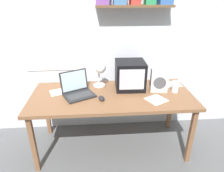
# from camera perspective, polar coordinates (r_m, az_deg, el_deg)

# --- Properties ---
(ground_plane) EXTENTS (12.00, 12.00, 0.00)m
(ground_plane) POSITION_cam_1_polar(r_m,az_deg,el_deg) (2.56, 0.00, -16.49)
(ground_plane) COLOR #5B5D5E
(back_wall) EXTENTS (5.60, 0.24, 2.60)m
(back_wall) POSITION_cam_1_polar(r_m,az_deg,el_deg) (2.43, -0.79, 15.78)
(back_wall) COLOR silver
(back_wall) RESTS_ON ground_plane
(corner_desk) EXTENTS (1.74, 0.75, 0.70)m
(corner_desk) POSITION_cam_1_polar(r_m,az_deg,el_deg) (2.19, 0.00, -3.67)
(corner_desk) COLOR brown
(corner_desk) RESTS_ON ground_plane
(crt_monitor) EXTENTS (0.33, 0.32, 0.32)m
(crt_monitor) POSITION_cam_1_polar(r_m,az_deg,el_deg) (2.26, 5.17, 3.13)
(crt_monitor) COLOR black
(crt_monitor) RESTS_ON corner_desk
(laptop) EXTENTS (0.39, 0.38, 0.25)m
(laptop) POSITION_cam_1_polar(r_m,az_deg,el_deg) (2.18, -9.96, -0.84)
(laptop) COLOR #232326
(laptop) RESTS_ON corner_desk
(desk_lamp) EXTENTS (0.15, 0.20, 0.31)m
(desk_lamp) POSITION_cam_1_polar(r_m,az_deg,el_deg) (2.24, -3.38, 4.41)
(desk_lamp) COLOR white
(desk_lamp) RESTS_ON corner_desk
(juice_glass) EXTENTS (0.07, 0.07, 0.13)m
(juice_glass) POSITION_cam_1_polar(r_m,az_deg,el_deg) (2.31, 17.63, -0.31)
(juice_glass) COLOR white
(juice_glass) RESTS_ON corner_desk
(space_heater) EXTENTS (0.20, 0.15, 0.26)m
(space_heater) POSITION_cam_1_polar(r_m,az_deg,el_deg) (2.26, 13.31, 1.71)
(space_heater) COLOR white
(space_heater) RESTS_ON corner_desk
(computer_mouse) EXTENTS (0.08, 0.12, 0.03)m
(computer_mouse) POSITION_cam_1_polar(r_m,az_deg,el_deg) (2.06, -3.03, -3.51)
(computer_mouse) COLOR #232326
(computer_mouse) RESTS_ON corner_desk
(open_notebook) EXTENTS (0.25, 0.25, 0.00)m
(open_notebook) POSITION_cam_1_polar(r_m,az_deg,el_deg) (2.11, 12.54, -3.84)
(open_notebook) COLOR white
(open_notebook) RESTS_ON corner_desk
(printed_handout) EXTENTS (0.23, 0.21, 0.00)m
(printed_handout) POSITION_cam_1_polar(r_m,az_deg,el_deg) (2.29, -14.89, -1.64)
(printed_handout) COLOR white
(printed_handout) RESTS_ON corner_desk
(loose_paper_near_laptop) EXTENTS (0.28, 0.18, 0.00)m
(loose_paper_near_laptop) POSITION_cam_1_polar(r_m,az_deg,el_deg) (2.50, 16.06, 0.47)
(loose_paper_near_laptop) COLOR white
(loose_paper_near_laptop) RESTS_ON corner_desk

